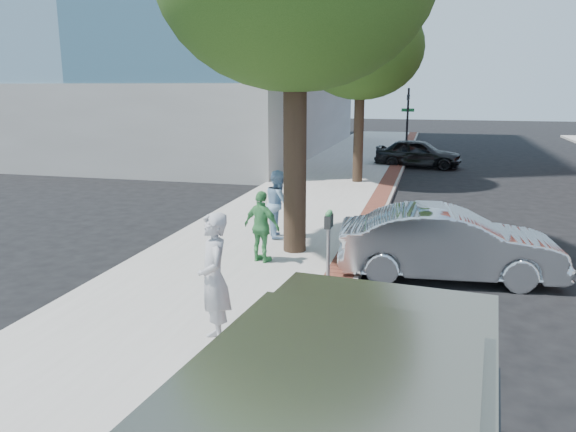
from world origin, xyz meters
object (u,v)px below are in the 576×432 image
(parking_meter, at_px, (329,232))
(sedan_silver, at_px, (449,244))
(person_gray, at_px, (214,279))
(person_officer, at_px, (279,204))
(person_green, at_px, (262,227))
(bg_car, at_px, (418,153))

(parking_meter, bearing_deg, sedan_silver, 33.73)
(person_gray, height_order, person_officer, person_gray)
(person_gray, bearing_deg, person_officer, 157.19)
(person_green, relative_size, bg_car, 0.38)
(bg_car, bearing_deg, person_gray, 179.52)
(parking_meter, bearing_deg, person_gray, -112.78)
(parking_meter, distance_m, sedan_silver, 2.72)
(parking_meter, bearing_deg, person_green, 145.47)
(person_gray, relative_size, person_officer, 1.16)
(person_green, xyz_separation_m, sedan_silver, (3.90, 0.34, -0.20))
(bg_car, bearing_deg, sedan_silver, -170.33)
(person_gray, relative_size, bg_car, 0.48)
(person_green, height_order, sedan_silver, person_green)
(parking_meter, bearing_deg, person_officer, 119.95)
(person_green, relative_size, sedan_silver, 0.35)
(person_officer, bearing_deg, bg_car, -34.51)
(person_green, height_order, bg_car, person_green)
(person_officer, relative_size, sedan_silver, 0.38)
(parking_meter, height_order, sedan_silver, parking_meter)
(bg_car, bearing_deg, person_green, 176.45)
(parking_meter, relative_size, person_gray, 0.75)
(person_green, bearing_deg, person_officer, -63.51)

